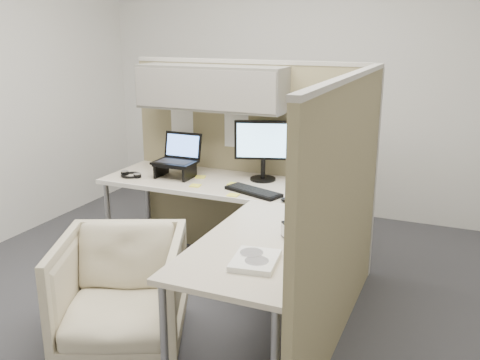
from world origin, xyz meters
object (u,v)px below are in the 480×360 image
at_px(desk, 236,208).
at_px(keyboard, 253,192).
at_px(office_chair, 121,285).
at_px(monitor_left, 263,145).

relative_size(desk, keyboard, 4.56).
bearing_deg(keyboard, office_chair, -95.23).
relative_size(office_chair, keyboard, 1.72).
bearing_deg(monitor_left, desk, -105.29).
bearing_deg(office_chair, keyboard, 41.00).
height_order(monitor_left, keyboard, monitor_left).
height_order(desk, office_chair, office_chair).
xyz_separation_m(desk, keyboard, (0.03, 0.23, 0.05)).
relative_size(desk, monitor_left, 4.29).
relative_size(desk, office_chair, 2.65).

